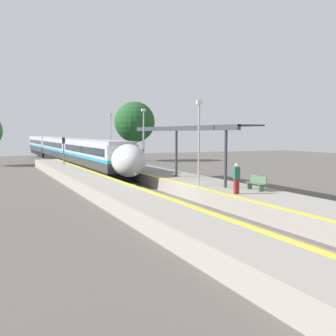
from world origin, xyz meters
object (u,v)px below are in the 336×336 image
object	(u,v)px
platform_bench	(257,183)
lamppost_mid	(144,136)
railway_signal	(64,151)
lamppost_far	(111,135)
person_waiting	(236,178)
train	(63,149)
lamppost_near	(199,137)

from	to	relation	value
platform_bench	lamppost_mid	bearing A→B (deg)	99.00
railway_signal	lamppost_far	world-z (taller)	lamppost_far
person_waiting	railway_signal	world-z (taller)	railway_signal
train	platform_bench	distance (m)	42.01
lamppost_mid	train	bearing A→B (deg)	94.70
train	lamppost_near	size ratio (longest dim) A/B	11.41
platform_bench	person_waiting	size ratio (longest dim) A/B	0.92
person_waiting	lamppost_mid	bearing A→B (deg)	90.62
platform_bench	lamppost_near	bearing A→B (deg)	122.31
train	lamppost_near	bearing A→B (deg)	-86.57
railway_signal	lamppost_mid	distance (m)	14.21
railway_signal	lamppost_near	size ratio (longest dim) A/B	0.70
lamppost_near	train	bearing A→B (deg)	93.43
lamppost_near	lamppost_far	world-z (taller)	same
train	person_waiting	world-z (taller)	train
train	lamppost_far	xyz separation A→B (m)	(2.29, -17.47, 2.03)
person_waiting	lamppost_near	distance (m)	4.91
platform_bench	railway_signal	xyz separation A→B (m)	(-6.92, 27.17, 1.02)
lamppost_near	lamppost_far	xyz separation A→B (m)	(0.00, 20.82, 0.00)
person_waiting	lamppost_near	world-z (taller)	lamppost_near
lamppost_mid	person_waiting	bearing A→B (deg)	-89.38
platform_bench	lamppost_near	world-z (taller)	lamppost_near
train	person_waiting	xyz separation A→B (m)	(2.45, -42.62, -0.26)
railway_signal	platform_bench	bearing A→B (deg)	-75.72
lamppost_near	lamppost_mid	distance (m)	10.41
person_waiting	lamppost_near	size ratio (longest dim) A/B	0.31
train	lamppost_far	world-z (taller)	lamppost_far
railway_signal	lamppost_far	distance (m)	5.79
railway_signal	lamppost_far	xyz separation A→B (m)	(4.72, -2.88, 1.73)
train	lamppost_near	world-z (taller)	lamppost_near
person_waiting	lamppost_far	distance (m)	25.25
lamppost_near	person_waiting	bearing A→B (deg)	-87.88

